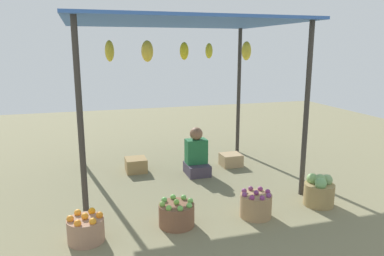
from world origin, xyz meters
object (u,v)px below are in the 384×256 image
Objects in this scene: basket_oranges at (86,229)px; wooden_crate_stacked_rear at (136,165)px; basket_cabbages at (319,191)px; wooden_crate_near_vendor at (231,160)px; basket_green_apples at (177,214)px; vendor_person at (197,156)px; basket_purple_onions at (256,205)px.

basket_oranges reaches higher than wooden_crate_stacked_rear.
wooden_crate_near_vendor is at bearing 104.14° from basket_cabbages.
basket_oranges is at bearing -178.30° from basket_cabbages.
wooden_crate_stacked_rear is at bearing 94.88° from basket_green_apples.
vendor_person reaches higher than wooden_crate_stacked_rear.
basket_green_apples is at bearing -179.48° from basket_cabbages.
basket_oranges is at bearing -179.56° from basket_purple_onions.
basket_purple_onions is at bearing -103.90° from wooden_crate_near_vendor.
basket_oranges is 1.01× the size of basket_purple_onions.
vendor_person is at bearing 65.27° from basket_green_apples.
wooden_crate_near_vendor is at bearing -5.82° from wooden_crate_stacked_rear.
basket_green_apples is (1.02, 0.07, 0.00)m from basket_oranges.
basket_purple_onions is (2.01, 0.02, 0.01)m from basket_oranges.
basket_green_apples is 0.99m from basket_purple_onions.
basket_green_apples is at bearing -85.12° from wooden_crate_stacked_rear.
basket_purple_onions reaches higher than wooden_crate_stacked_rear.
basket_oranges is (-1.79, -1.73, -0.16)m from vendor_person.
vendor_person is 1.73m from basket_purple_onions.
wooden_crate_stacked_rear is (-1.65, 0.17, 0.01)m from wooden_crate_near_vendor.
vendor_person is 0.77m from wooden_crate_near_vendor.
basket_green_apples reaches higher than wooden_crate_stacked_rear.
basket_oranges is at bearing -141.84° from wooden_crate_near_vendor.
vendor_person is at bearing 97.57° from basket_purple_onions.
basket_cabbages is at bearing 4.36° from basket_purple_onions.
wooden_crate_stacked_rear is (0.85, 2.13, -0.02)m from basket_oranges.
basket_oranges is 0.92× the size of basket_cabbages.
basket_green_apples is 2.07m from wooden_crate_stacked_rear.
wooden_crate_near_vendor is (1.47, 1.89, -0.03)m from basket_green_apples.
vendor_person is 1.86× the size of basket_green_apples.
basket_oranges is 1.10× the size of wooden_crate_stacked_rear.
basket_purple_onions is 2.01m from wooden_crate_near_vendor.
basket_green_apples is 0.98× the size of basket_cabbages.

